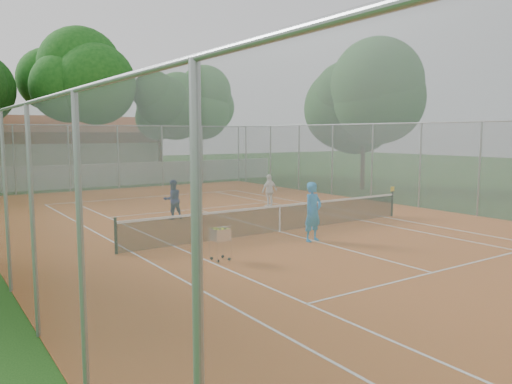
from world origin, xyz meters
TOP-DOWN VIEW (x-y plane):
  - ground at (0.00, 0.00)m, footprint 120.00×120.00m
  - court_pad at (0.00, 0.00)m, footprint 18.00×34.00m
  - court_lines at (0.00, 0.00)m, footprint 10.98×23.78m
  - tennis_net at (0.00, 0.00)m, footprint 11.88×0.10m
  - perimeter_fence at (0.00, 0.00)m, footprint 18.00×34.00m
  - boundary_wall at (0.00, 19.00)m, footprint 26.00×0.30m
  - clubhouse at (-2.00, 29.00)m, footprint 16.40×9.00m
  - tropical_trees at (0.00, 22.00)m, footprint 29.00×19.00m
  - player_near at (-0.05, -1.86)m, footprint 0.76×0.55m
  - player_far_left at (-2.03, 4.56)m, footprint 0.79×0.62m
  - player_far_right at (3.22, 5.09)m, footprint 0.95×0.49m
  - ball_hopper at (-3.80, -2.34)m, footprint 0.51×0.51m

SIDE VIEW (x-z plane):
  - ground at x=0.00m, z-range 0.00..0.00m
  - court_pad at x=0.00m, z-range 0.00..0.02m
  - court_lines at x=0.00m, z-range 0.02..0.03m
  - tennis_net at x=0.00m, z-range 0.02..1.00m
  - ball_hopper at x=-3.80m, z-range 0.02..1.01m
  - boundary_wall at x=0.00m, z-range 0.00..1.50m
  - player_far_right at x=3.22m, z-range 0.02..1.58m
  - player_far_left at x=-2.03m, z-range 0.02..1.64m
  - player_near at x=-0.05m, z-range 0.02..1.95m
  - perimeter_fence at x=0.00m, z-range 0.00..4.00m
  - clubhouse at x=-2.00m, z-range 0.00..4.40m
  - tropical_trees at x=0.00m, z-range 0.00..10.00m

